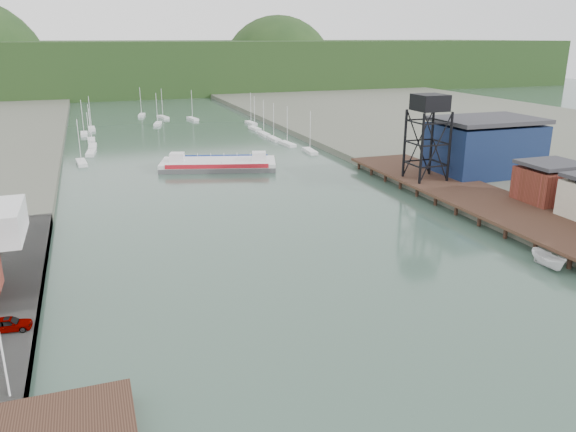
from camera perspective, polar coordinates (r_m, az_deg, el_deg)
ground at (r=49.78m, az=15.60°, el=-17.61°), size 600.00×600.00×0.00m
east_land at (r=164.73m, az=26.35°, el=6.04°), size 120.00×400.00×3.20m
east_pier at (r=102.66m, az=18.51°, el=1.93°), size 14.00×70.00×2.45m
lift_tower at (r=109.27m, az=14.20°, el=10.60°), size 6.50×6.50×16.00m
blue_shed at (r=120.93m, az=19.36°, el=6.66°), size 20.50×14.50×11.30m
marina_sailboats at (r=174.96m, az=-11.15°, el=8.25°), size 57.71×92.65×0.90m
distant_hills at (r=334.91m, az=-16.41°, el=14.01°), size 500.00×120.00×80.00m
chain_ferry at (r=127.27m, az=-7.08°, el=5.27°), size 27.15×16.79×3.65m
motorboat at (r=79.09m, az=24.93°, el=-4.10°), size 2.28×5.61×2.14m
car_west_a at (r=60.31m, az=-26.51°, el=-9.78°), size 4.30×2.13×1.41m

